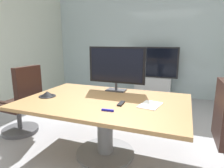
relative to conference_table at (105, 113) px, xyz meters
name	(u,v)px	position (x,y,z in m)	size (l,w,h in m)	color
ground_plane	(98,161)	(-0.02, -0.18, -0.57)	(7.74, 7.74, 0.00)	#99999E
wall_back_glass_partition	(151,42)	(-0.02, 3.19, 0.86)	(5.57, 0.10, 2.86)	#9EB2B7
conference_table	(105,113)	(0.00, 0.00, 0.00)	(2.01, 1.33, 0.74)	olive
office_chair_left	(22,106)	(-1.45, 0.08, -0.11)	(0.61, 0.59, 1.09)	#4C4C51
tv_monitor	(116,66)	(-0.02, 0.49, 0.53)	(0.84, 0.18, 0.64)	#333338
wall_display_unit	(153,81)	(0.15, 2.83, -0.13)	(1.20, 0.36, 1.31)	#B7BABC
conference_phone	(47,94)	(-0.77, -0.13, 0.20)	(0.22, 0.22, 0.07)	black
remote_control	(121,103)	(0.24, -0.09, 0.18)	(0.05, 0.17, 0.02)	black
whiteboard_marker	(108,110)	(0.18, -0.36, 0.18)	(0.13, 0.02, 0.02)	#1919A5
paper_notepad	(150,105)	(0.56, -0.01, 0.17)	(0.21, 0.30, 0.01)	white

